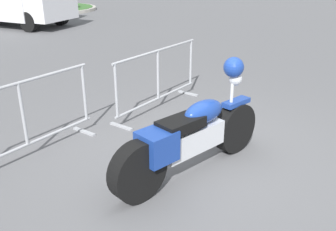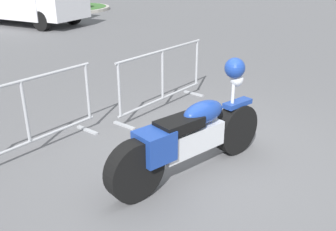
# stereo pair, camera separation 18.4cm
# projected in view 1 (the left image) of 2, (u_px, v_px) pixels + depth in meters

# --- Properties ---
(ground_plane) EXTENTS (120.00, 120.00, 0.00)m
(ground_plane) POSITION_uv_depth(u_px,v_px,m) (199.00, 158.00, 5.03)
(ground_plane) COLOR #5B5B5E
(motorcycle) EXTENTS (2.38, 0.39, 1.34)m
(motorcycle) POSITION_uv_depth(u_px,v_px,m) (192.00, 135.00, 4.51)
(motorcycle) COLOR black
(motorcycle) RESTS_ON ground
(crowd_barrier_near) EXTENTS (2.17, 0.70, 1.07)m
(crowd_barrier_near) POSITION_uv_depth(u_px,v_px,m) (24.00, 120.00, 4.82)
(crowd_barrier_near) COLOR #9EA0A5
(crowd_barrier_near) RESTS_ON ground
(crowd_barrier_far) EXTENTS (2.17, 0.70, 1.07)m
(crowd_barrier_far) POSITION_uv_depth(u_px,v_px,m) (158.00, 79.00, 6.46)
(crowd_barrier_far) COLOR #9EA0A5
(crowd_barrier_far) RESTS_ON ground
(planter_island) EXTENTS (4.27, 4.27, 1.24)m
(planter_island) POSITION_uv_depth(u_px,v_px,m) (56.00, 4.00, 19.12)
(planter_island) COLOR #ADA89E
(planter_island) RESTS_ON ground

